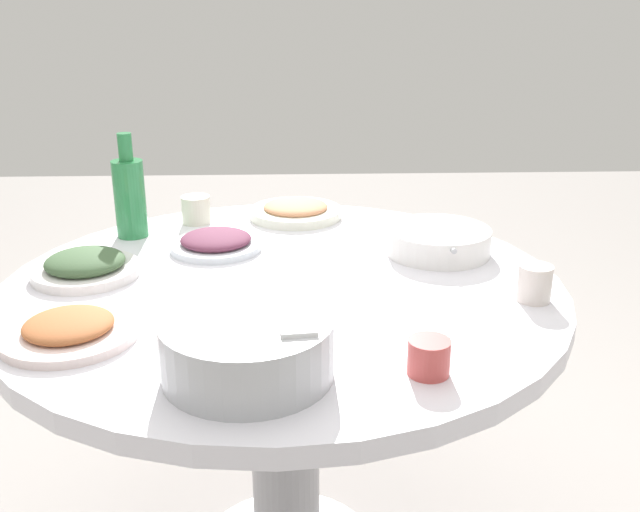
{
  "coord_description": "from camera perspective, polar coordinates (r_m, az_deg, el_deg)",
  "views": [
    {
      "loc": [
        -1.43,
        -0.03,
        1.33
      ],
      "look_at": [
        -0.06,
        -0.08,
        0.83
      ],
      "focal_mm": 40.59,
      "sensor_mm": 36.0,
      "label": 1
    }
  ],
  "objects": [
    {
      "name": "round_dining_table",
      "position": [
        1.61,
        -2.91,
        -7.01
      ],
      "size": [
        1.19,
        1.19,
        0.75
      ],
      "color": "#99999E",
      "rests_on": "ground"
    },
    {
      "name": "rice_bowl",
      "position": [
        1.16,
        -5.74,
        -7.11
      ],
      "size": [
        0.28,
        0.28,
        0.11
      ],
      "color": "#B2B5BA",
      "rests_on": "round_dining_table"
    },
    {
      "name": "soup_bowl",
      "position": [
        1.72,
        9.29,
        1.14
      ],
      "size": [
        0.27,
        0.24,
        0.06
      ],
      "color": "white",
      "rests_on": "round_dining_table"
    },
    {
      "name": "dish_greens",
      "position": [
        1.64,
        -18.0,
        -0.76
      ],
      "size": [
        0.23,
        0.23,
        0.05
      ],
      "color": "silver",
      "rests_on": "round_dining_table"
    },
    {
      "name": "dish_shrimp",
      "position": [
        1.97,
        -1.93,
        3.62
      ],
      "size": [
        0.25,
        0.25,
        0.05
      ],
      "color": "white",
      "rests_on": "round_dining_table"
    },
    {
      "name": "dish_eggplant",
      "position": [
        1.74,
        -8.19,
        1.09
      ],
      "size": [
        0.22,
        0.22,
        0.04
      ],
      "color": "silver",
      "rests_on": "round_dining_table"
    },
    {
      "name": "dish_tofu_braise",
      "position": [
        1.37,
        -19.18,
        -5.48
      ],
      "size": [
        0.24,
        0.24,
        0.04
      ],
      "color": "silver",
      "rests_on": "round_dining_table"
    },
    {
      "name": "green_bottle",
      "position": [
        1.86,
        -14.78,
        4.63
      ],
      "size": [
        0.08,
        0.08,
        0.26
      ],
      "color": "#2B7F45",
      "rests_on": "round_dining_table"
    },
    {
      "name": "tea_cup_near",
      "position": [
        1.5,
        16.57,
        -2.07
      ],
      "size": [
        0.07,
        0.07,
        0.07
      ],
      "primitive_type": "cylinder",
      "color": "silver",
      "rests_on": "round_dining_table"
    },
    {
      "name": "tea_cup_far",
      "position": [
        1.18,
        8.58,
        -7.89
      ],
      "size": [
        0.07,
        0.07,
        0.06
      ],
      "primitive_type": "cylinder",
      "color": "#C14947",
      "rests_on": "round_dining_table"
    },
    {
      "name": "tea_cup_side",
      "position": [
        1.95,
        -9.75,
        3.62
      ],
      "size": [
        0.08,
        0.08,
        0.07
      ],
      "primitive_type": "cylinder",
      "color": "beige",
      "rests_on": "round_dining_table"
    }
  ]
}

